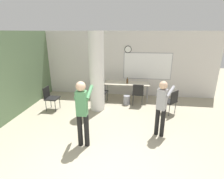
{
  "coord_description": "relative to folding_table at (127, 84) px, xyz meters",
  "views": [
    {
      "loc": [
        0.5,
        -2.6,
        2.78
      ],
      "look_at": [
        -0.16,
        2.49,
        1.06
      ],
      "focal_mm": 28.0,
      "sensor_mm": 36.0,
      "label": 1
    }
  ],
  "objects": [
    {
      "name": "person_playing_front",
      "position": [
        -0.91,
        -3.33,
        0.32
      ],
      "size": [
        0.37,
        0.67,
        1.7
      ],
      "color": "black",
      "rests_on": "ground_plane"
    },
    {
      "name": "person_playing_side",
      "position": [
        1.06,
        -2.61,
        0.25
      ],
      "size": [
        0.54,
        0.66,
        1.57
      ],
      "color": "black",
      "rests_on": "ground_plane"
    },
    {
      "name": "chair_table_right",
      "position": [
        0.47,
        -0.56,
        -0.17
      ],
      "size": [
        0.45,
        0.45,
        0.87
      ],
      "color": "black",
      "rests_on": "ground_plane"
    },
    {
      "name": "support_pillar",
      "position": [
        -1.02,
        -1.14,
        0.72
      ],
      "size": [
        0.52,
        0.52,
        2.8
      ],
      "color": "white",
      "rests_on": "ground_plane"
    },
    {
      "name": "chair_mid_room",
      "position": [
        1.58,
        -1.2,
        -0.17
      ],
      "size": [
        0.62,
        0.62,
        0.87
      ],
      "color": "black",
      "rests_on": "ground_plane"
    },
    {
      "name": "chair_by_left_wall",
      "position": [
        -2.71,
        -1.42,
        -0.17
      ],
      "size": [
        0.45,
        0.45,
        0.87
      ],
      "color": "black",
      "rests_on": "ground_plane"
    },
    {
      "name": "chair_table_left",
      "position": [
        -1.0,
        -0.56,
        -0.17
      ],
      "size": [
        0.5,
        0.5,
        0.87
      ],
      "color": "black",
      "rests_on": "ground_plane"
    },
    {
      "name": "waste_bin",
      "position": [
        0.04,
        -0.55,
        -0.5
      ],
      "size": [
        0.26,
        0.26,
        0.36
      ],
      "color": "gray",
      "rests_on": "ground_plane"
    },
    {
      "name": "wall_left_accent",
      "position": [
        -3.71,
        -1.93,
        0.72
      ],
      "size": [
        0.12,
        7.0,
        2.8
      ],
      "color": "#5B7551",
      "rests_on": "ground_plane"
    },
    {
      "name": "wall_back",
      "position": [
        -0.18,
        0.63,
        0.72
      ],
      "size": [
        8.0,
        0.15,
        2.8
      ],
      "color": "silver",
      "rests_on": "ground_plane"
    },
    {
      "name": "folding_table",
      "position": [
        0.0,
        0.0,
        0.0
      ],
      "size": [
        1.85,
        0.65,
        0.73
      ],
      "color": "beige",
      "rests_on": "ground_plane"
    },
    {
      "name": "bottle_on_table",
      "position": [
        0.02,
        -0.08,
        0.14
      ],
      "size": [
        0.08,
        0.08,
        0.25
      ],
      "color": "#4C3319",
      "rests_on": "folding_table"
    }
  ]
}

